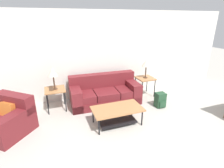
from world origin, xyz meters
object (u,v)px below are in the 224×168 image
object	(u,v)px
table_lamp_left	(53,72)
table_lamp_right	(146,63)
armchair	(7,121)
backpack	(160,100)
couch	(105,93)
side_table_left	(55,91)
coffee_table	(117,112)
side_table_right	(145,79)

from	to	relation	value
table_lamp_left	table_lamp_right	xyz separation A→B (m)	(2.74, 0.00, 0.00)
armchair	backpack	bearing A→B (deg)	-2.20
couch	side_table_left	xyz separation A→B (m)	(-1.37, 0.04, 0.24)
table_lamp_left	backpack	world-z (taller)	table_lamp_left
couch	coffee_table	xyz separation A→B (m)	(-0.08, -1.20, 0.01)
armchair	couch	bearing A→B (deg)	15.27
couch	table_lamp_right	bearing A→B (deg)	1.87
side_table_right	armchair	bearing A→B (deg)	-169.42
couch	side_table_left	bearing A→B (deg)	178.13
side_table_right	side_table_left	bearing A→B (deg)	180.00
armchair	backpack	distance (m)	3.82
side_table_left	armchair	bearing A→B (deg)	-146.38
side_table_right	table_lamp_right	world-z (taller)	table_lamp_right
coffee_table	side_table_left	world-z (taller)	side_table_left
armchair	table_lamp_right	world-z (taller)	table_lamp_right
table_lamp_left	armchair	bearing A→B (deg)	-146.38
backpack	coffee_table	bearing A→B (deg)	-165.29
coffee_table	backpack	size ratio (longest dim) A/B	2.78
couch	table_lamp_left	xyz separation A→B (m)	(-1.37, 0.04, 0.76)
side_table_right	table_lamp_right	xyz separation A→B (m)	(0.00, 0.00, 0.52)
armchair	coffee_table	size ratio (longest dim) A/B	1.12
side_table_right	table_lamp_left	size ratio (longest dim) A/B	1.01
side_table_left	table_lamp_right	bearing A→B (deg)	0.00
table_lamp_left	side_table_left	bearing A→B (deg)	-75.96
couch	side_table_right	size ratio (longest dim) A/B	3.35
armchair	table_lamp_right	size ratio (longest dim) A/B	2.19
coffee_table	backpack	distance (m)	1.51
couch	side_table_left	size ratio (longest dim) A/B	3.35
coffee_table	table_lamp_right	xyz separation A→B (m)	(1.45, 1.24, 0.75)
side_table_right	backpack	xyz separation A→B (m)	(0.01, -0.86, -0.34)
side_table_right	table_lamp_left	bearing A→B (deg)	180.00
armchair	side_table_left	distance (m)	1.31
armchair	table_lamp_right	distance (m)	3.95
armchair	table_lamp_left	bearing A→B (deg)	33.62
couch	backpack	distance (m)	1.60
side_table_right	couch	bearing A→B (deg)	-178.13
backpack	side_table_right	bearing A→B (deg)	90.51
side_table_left	backpack	world-z (taller)	side_table_left
side_table_right	backpack	bearing A→B (deg)	-89.49
armchair	backpack	size ratio (longest dim) A/B	3.10
armchair	table_lamp_left	distance (m)	1.50
side_table_left	table_lamp_left	world-z (taller)	table_lamp_left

